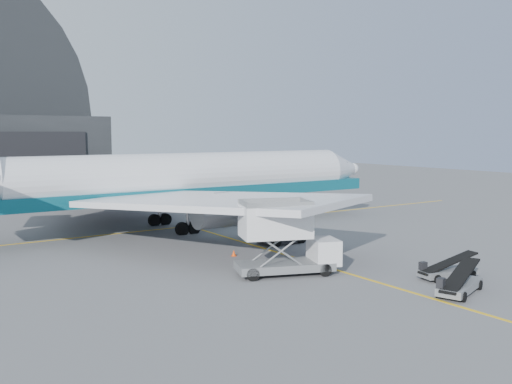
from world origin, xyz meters
TOP-DOWN VIEW (x-y plane):
  - ground at (0.00, 0.00)m, footprint 200.00×200.00m
  - taxi_lines at (0.00, 12.67)m, footprint 80.00×42.12m
  - distant_bldg_a at (38.00, 72.00)m, footprint 14.00×8.00m
  - distant_bldg_b at (55.00, 68.00)m, footprint 8.00×6.00m
  - airliner at (-2.26, 19.21)m, footprint 50.11×48.59m
  - catering_truck at (-3.85, -1.49)m, footprint 7.44×4.78m
  - pushback_tug at (2.71, 7.51)m, footprint 4.04×2.50m
  - belt_loader_a at (2.12, -11.13)m, footprint 4.75×2.88m
  - belt_loader_b at (4.58, -8.35)m, footprint 4.42×2.11m
  - traffic_cone at (-3.64, 5.33)m, footprint 0.35×0.35m

SIDE VIEW (x-z plane):
  - ground at x=0.00m, z-range 0.00..0.00m
  - distant_bldg_a at x=38.00m, z-range -2.00..2.00m
  - distant_bldg_b at x=55.00m, z-range -1.40..1.40m
  - taxi_lines at x=0.00m, z-range 0.00..0.02m
  - traffic_cone at x=-3.64m, z-range -0.01..0.49m
  - belt_loader_b at x=4.58m, z-range -0.32..1.33m
  - belt_loader_a at x=2.12m, z-range -0.34..1.45m
  - pushback_tug at x=2.71m, z-range -0.23..1.59m
  - catering_truck at x=-3.85m, z-range 0.03..4.83m
  - airliner at x=-2.26m, z-range -3.87..13.71m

